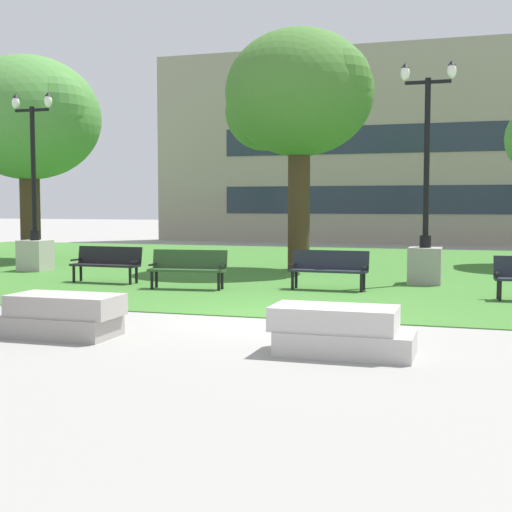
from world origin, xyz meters
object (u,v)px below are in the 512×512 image
park_bench_near_right (329,267)px  lamp_post_center (425,240)px  park_bench_near_left (107,262)px  concrete_block_left (340,331)px  park_bench_far_left (188,267)px  concrete_block_center (61,316)px  lamp_post_right (35,235)px

park_bench_near_right → lamp_post_center: 2.82m
park_bench_near_left → park_bench_near_right: (5.64, 0.17, 0.00)m
lamp_post_center → concrete_block_left: bearing=-93.4°
park_bench_far_left → lamp_post_center: size_ratio=0.34×
concrete_block_left → park_bench_far_left: park_bench_far_left is taller
park_bench_near_left → lamp_post_center: 7.97m
park_bench_far_left → concrete_block_center: bearing=-85.9°
concrete_block_left → lamp_post_center: (0.51, 8.72, 0.80)m
park_bench_near_right → lamp_post_right: bearing=167.4°
concrete_block_center → concrete_block_left: (4.26, -0.03, 0.00)m
lamp_post_right → park_bench_far_left: bearing=-25.1°
concrete_block_center → park_bench_far_left: park_bench_far_left is taller
concrete_block_center → park_bench_near_right: bearing=68.1°
park_bench_near_left → concrete_block_center: bearing=-66.4°
lamp_post_center → lamp_post_right: lamp_post_center is taller
concrete_block_left → lamp_post_right: bearing=140.4°
concrete_block_left → park_bench_far_left: 7.67m
concrete_block_center → concrete_block_left: 4.26m
park_bench_near_left → lamp_post_right: lamp_post_right is taller
lamp_post_center → lamp_post_right: 11.30m
lamp_post_right → concrete_block_center: bearing=-53.8°
park_bench_far_left → lamp_post_center: bearing=27.0°
park_bench_near_right → park_bench_far_left: size_ratio=0.98×
concrete_block_center → lamp_post_center: bearing=61.2°
concrete_block_left → park_bench_near_left: bearing=137.0°
park_bench_near_left → lamp_post_center: bearing=14.9°
park_bench_near_right → concrete_block_center: bearing=-111.9°
park_bench_near_right → park_bench_far_left: (-3.18, -0.79, 0.00)m
park_bench_near_left → park_bench_near_right: size_ratio=1.00×
lamp_post_center → lamp_post_right: bearing=179.0°
park_bench_near_left → park_bench_far_left: size_ratio=0.98×
concrete_block_center → concrete_block_left: bearing=-0.4°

